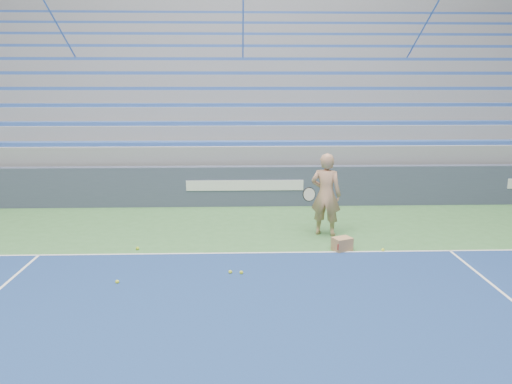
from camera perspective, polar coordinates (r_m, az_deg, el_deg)
sponsor_barrier at (r=13.76m, az=-1.26°, el=0.69°), size 30.00×0.32×1.10m
bleachers at (r=19.22m, az=-1.48°, el=9.47°), size 31.00×9.15×7.30m
tennis_player at (r=11.13m, az=7.98°, el=-0.29°), size 1.00×0.95×1.84m
ball_box at (r=10.33m, az=9.82°, el=-5.89°), size 0.44×0.41×0.27m
tennis_ball_0 at (r=10.47m, az=14.30°, el=-6.43°), size 0.07×0.07×0.07m
tennis_ball_1 at (r=8.92m, az=-15.58°, el=-9.86°), size 0.07×0.07×0.07m
tennis_ball_2 at (r=9.00m, az=-1.69°, el=-9.19°), size 0.07×0.07×0.07m
tennis_ball_3 at (r=9.04m, az=-2.96°, el=-9.12°), size 0.07×0.07×0.07m
tennis_ball_4 at (r=10.53m, az=-13.39°, el=-6.28°), size 0.07×0.07×0.07m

